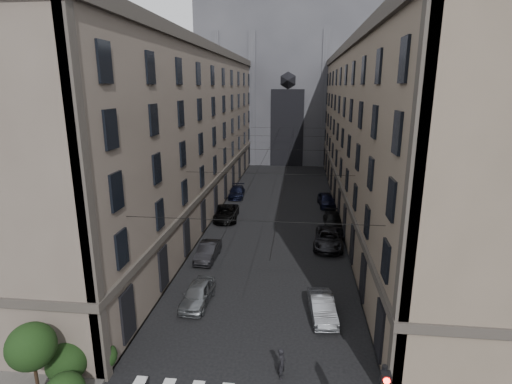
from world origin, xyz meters
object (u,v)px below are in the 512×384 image
(car_right_midnear, at_px, (329,238))
(car_right_far, at_px, (326,200))
(car_left_midfar, at_px, (226,213))
(car_left_far, at_px, (237,192))
(gothic_tower, at_px, (290,69))
(car_left_midnear, at_px, (208,251))
(pedestrian, at_px, (282,363))
(car_right_near, at_px, (322,307))
(car_right_midfar, at_px, (333,220))
(car_left_near, at_px, (198,294))

(car_right_midnear, xyz_separation_m, car_right_far, (0.55, 13.10, 0.02))
(car_left_midfar, height_order, car_left_far, car_left_midfar)
(car_left_midfar, bearing_deg, gothic_tower, 78.36)
(car_left_far, xyz_separation_m, car_right_far, (11.76, -2.97, 0.10))
(gothic_tower, bearing_deg, car_left_midnear, -95.49)
(car_left_midnear, height_order, pedestrian, pedestrian)
(car_left_far, distance_m, car_right_near, 29.84)
(car_left_midnear, distance_m, car_right_near, 12.30)
(car_right_far, relative_size, pedestrian, 2.79)
(car_right_midnear, distance_m, pedestrian, 18.22)
(car_right_midfar, bearing_deg, car_left_near, -122.33)
(car_left_midnear, bearing_deg, car_right_midnear, 22.77)
(car_left_near, height_order, car_left_midfar, car_left_midfar)
(car_left_midnear, height_order, car_right_near, car_left_midnear)
(car_left_midnear, xyz_separation_m, car_right_near, (9.37, -7.98, -0.02))
(car_right_midnear, bearing_deg, gothic_tower, 101.70)
(car_left_midnear, relative_size, car_right_midnear, 0.77)
(car_right_far, distance_m, pedestrian, 31.25)
(car_left_far, height_order, pedestrian, pedestrian)
(car_right_near, bearing_deg, pedestrian, -117.61)
(gothic_tower, distance_m, car_right_near, 64.25)
(gothic_tower, bearing_deg, car_right_midfar, -81.98)
(car_right_midnear, distance_m, car_right_far, 13.11)
(gothic_tower, xyz_separation_m, car_left_near, (-4.20, -61.07, -17.06))
(gothic_tower, height_order, car_left_far, gothic_tower)
(car_left_midfar, distance_m, car_right_midnear, 12.75)
(car_left_near, xyz_separation_m, car_right_far, (10.13, 24.40, 0.06))
(car_right_near, bearing_deg, gothic_tower, 87.92)
(gothic_tower, bearing_deg, car_left_near, -93.93)
(car_left_near, height_order, car_left_midnear, car_left_near)
(car_left_far, bearing_deg, car_right_midnear, -59.27)
(car_left_midfar, height_order, pedestrian, pedestrian)
(car_right_midfar, bearing_deg, car_left_far, 138.46)
(car_left_midfar, xyz_separation_m, car_left_far, (-0.32, 9.45, -0.05))
(car_right_near, xyz_separation_m, car_right_far, (1.73, 25.13, 0.10))
(gothic_tower, distance_m, car_left_midnear, 56.70)
(car_left_far, xyz_separation_m, car_right_midnear, (11.21, -16.08, 0.08))
(car_left_midnear, bearing_deg, car_right_midfar, 42.61)
(car_left_midnear, distance_m, car_right_midnear, 11.29)
(car_right_far, bearing_deg, car_left_midnear, -127.74)
(car_left_midnear, relative_size, car_right_near, 1.02)
(pedestrian, bearing_deg, car_left_midnear, 34.67)
(gothic_tower, bearing_deg, car_right_near, -86.11)
(car_left_near, height_order, car_right_midnear, car_right_midnear)
(car_right_near, height_order, car_right_midnear, car_right_midnear)
(gothic_tower, bearing_deg, car_left_midfar, -97.29)
(car_right_far, xyz_separation_m, pedestrian, (-4.05, -30.98, 0.04))
(car_left_near, bearing_deg, car_left_far, 96.01)
(car_right_far, bearing_deg, car_right_midfar, -92.69)
(car_left_midfar, height_order, car_right_near, car_left_midfar)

